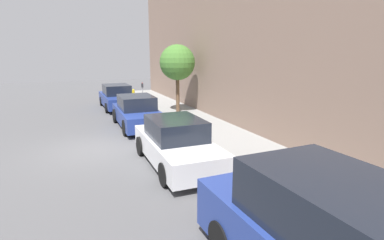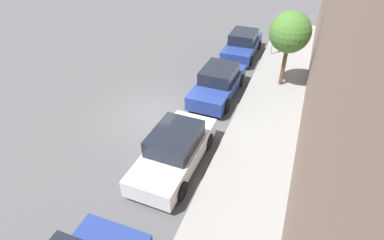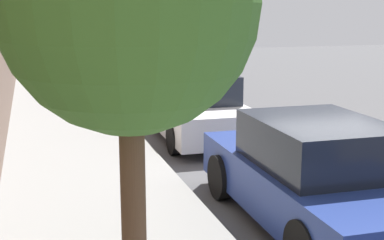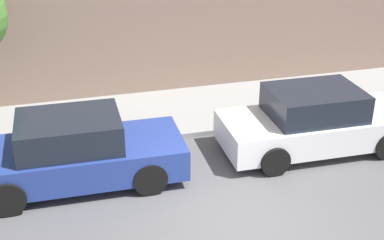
{
  "view_description": "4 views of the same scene",
  "coord_description": "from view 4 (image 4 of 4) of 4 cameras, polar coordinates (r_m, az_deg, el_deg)",
  "views": [
    {
      "loc": [
        -0.96,
        -11.46,
        3.61
      ],
      "look_at": [
        3.54,
        -0.86,
        1.0
      ],
      "focal_mm": 28.0,
      "sensor_mm": 36.0,
      "label": 1
    },
    {
      "loc": [
        5.86,
        -10.29,
        8.12
      ],
      "look_at": [
        2.26,
        -1.04,
        1.0
      ],
      "focal_mm": 28.0,
      "sensor_mm": 36.0,
      "label": 2
    },
    {
      "loc": [
        5.86,
        9.15,
        3.0
      ],
      "look_at": [
        3.07,
        -0.03,
        1.0
      ],
      "focal_mm": 50.0,
      "sensor_mm": 36.0,
      "label": 3
    },
    {
      "loc": [
        -7.93,
        3.1,
        6.14
      ],
      "look_at": [
        2.5,
        0.23,
        1.0
      ],
      "focal_mm": 50.0,
      "sensor_mm": 36.0,
      "label": 4
    }
  ],
  "objects": [
    {
      "name": "parked_sedan_second",
      "position": [
        12.87,
        13.01,
        -0.18
      ],
      "size": [
        1.92,
        4.53,
        1.54
      ],
      "color": "silver",
      "rests_on": "ground_plane"
    },
    {
      "name": "sidewalk",
      "position": [
        14.6,
        -1.72,
        0.84
      ],
      "size": [
        2.96,
        32.0,
        0.15
      ],
      "color": "gray",
      "rests_on": "ground_plane"
    },
    {
      "name": "parked_sedan_third",
      "position": [
        11.48,
        -12.39,
        -3.41
      ],
      "size": [
        1.92,
        4.53,
        1.54
      ],
      "color": "navy",
      "rests_on": "ground_plane"
    },
    {
      "name": "ground_plane",
      "position": [
        10.5,
        4.91,
        -10.5
      ],
      "size": [
        60.0,
        60.0,
        0.0
      ],
      "primitive_type": "plane",
      "color": "#515154"
    }
  ]
}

